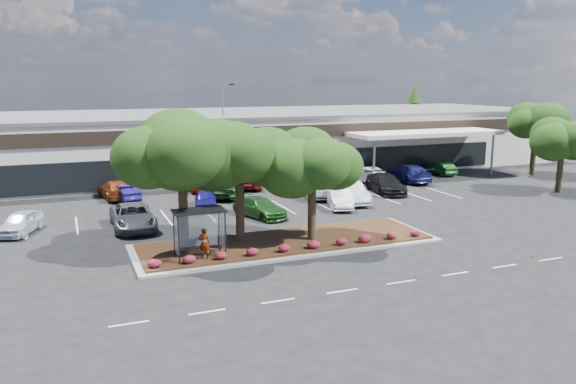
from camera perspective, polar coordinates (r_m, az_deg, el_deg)
name	(u,v)px	position (r m, az deg, el deg)	size (l,w,h in m)	color
ground	(348,260)	(30.94, 6.10, -6.89)	(160.00, 160.00, 0.00)	black
retail_store	(202,141)	(61.78, -8.69, 5.12)	(80.40, 25.20, 6.25)	silver
landscape_island	(287,242)	(33.57, -0.14, -5.15)	(18.00, 6.00, 0.26)	#969792
lane_markings	(278,218)	(40.03, -1.07, -2.62)	(33.12, 20.06, 0.01)	silver
shrub_row	(300,246)	(31.60, 1.27, -5.47)	(17.00, 0.80, 0.50)	maroon
bus_shelter	(199,219)	(30.46, -9.07, -2.75)	(2.75, 1.55, 2.59)	black
island_tree_west	(182,180)	(31.46, -10.70, 1.18)	(7.20, 7.20, 7.89)	black
island_tree_mid	(239,179)	(33.01, -4.96, 1.30)	(6.60, 6.60, 7.32)	black
island_tree_east	(312,186)	(33.08, 2.46, 0.63)	(5.80, 5.80, 6.50)	black
tree_east_near	(561,155)	(54.07, 26.01, 3.36)	(5.60, 5.60, 6.51)	black
tree_east_far	(535,138)	(63.08, 23.77, 5.03)	(6.40, 6.40, 7.62)	black
conifer_north_east	(414,116)	(84.92, 12.65, 7.52)	(3.96, 3.96, 9.00)	black
person_waiting	(204,243)	(30.31, -8.50, -5.17)	(0.61, 0.40, 1.67)	#594C47
light_pole	(224,136)	(56.22, -6.50, 5.64)	(1.40, 0.81, 9.47)	#969792
survey_stake	(531,262)	(30.98, 23.47, -6.50)	(0.07, 0.14, 1.01)	tan
car_0	(20,223)	(39.66, -25.56, -2.81)	(1.70, 4.23, 1.44)	silver
car_1	(133,217)	(38.38, -15.49, -2.43)	(2.65, 5.74, 1.60)	#53555B
car_2	(206,199)	(43.39, -8.36, -0.72)	(1.64, 4.08, 1.39)	navy
car_3	(260,207)	(40.17, -2.90, -1.58)	(1.95, 4.79, 1.39)	#1F491A
car_4	(340,198)	(43.22, 5.27, -0.63)	(1.57, 4.51, 1.49)	white
car_5	(314,188)	(46.86, 2.64, 0.41)	(1.71, 4.89, 1.61)	slate
car_6	(350,192)	(45.08, 6.36, -0.03)	(1.79, 5.13, 1.69)	silver
car_7	(386,184)	(49.53, 9.88, 0.85)	(2.28, 5.60, 1.62)	black
car_9	(115,190)	(48.54, -17.13, 0.24)	(2.11, 5.20, 1.51)	brown
car_10	(124,192)	(47.52, -16.29, -0.02)	(1.47, 4.21, 1.39)	navy
car_11	(225,186)	(47.62, -6.40, 0.59)	(2.83, 6.15, 1.71)	#1B4216
car_12	(203,182)	(50.30, -8.65, 1.01)	(1.82, 4.53, 1.54)	#9E2909
car_13	(250,181)	(51.08, -3.84, 1.16)	(2.26, 4.90, 1.36)	maroon
car_14	(309,179)	(50.75, 2.17, 1.30)	(2.36, 5.80, 1.68)	maroon
car_15	(364,175)	(54.20, 7.75, 1.75)	(1.61, 4.62, 1.52)	#A0A4AC
car_16	(408,173)	(55.37, 12.05, 1.88)	(2.34, 5.76, 1.67)	#141855
car_17	(441,168)	(60.44, 15.27, 2.35)	(1.42, 4.07, 1.34)	#195119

